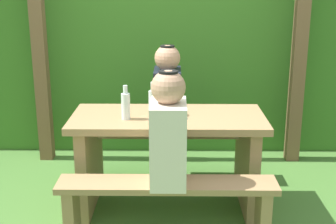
{
  "coord_description": "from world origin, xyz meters",
  "views": [
    {
      "loc": [
        0.03,
        -3.25,
        1.72
      ],
      "look_at": [
        0.0,
        0.0,
        0.77
      ],
      "focal_mm": 50.21,
      "sensor_mm": 36.0,
      "label": 1
    }
  ],
  "objects_px": {
    "person_white_shirt": "(168,132)",
    "picnic_table": "(168,146)",
    "drinking_glass": "(176,109)",
    "bench_near": "(167,201)",
    "person_black_coat": "(167,92)",
    "bottle_left": "(126,105)",
    "bottle_right": "(153,102)",
    "bench_far": "(169,144)"
  },
  "relations": [
    {
      "from": "drinking_glass",
      "to": "bottle_right",
      "type": "distance_m",
      "value": 0.18
    },
    {
      "from": "picnic_table",
      "to": "drinking_glass",
      "type": "bearing_deg",
      "value": 10.21
    },
    {
      "from": "person_white_shirt",
      "to": "picnic_table",
      "type": "bearing_deg",
      "value": 90.76
    },
    {
      "from": "picnic_table",
      "to": "drinking_glass",
      "type": "height_order",
      "value": "drinking_glass"
    },
    {
      "from": "bench_far",
      "to": "bottle_right",
      "type": "xyz_separation_m",
      "value": [
        -0.11,
        -0.51,
        0.51
      ]
    },
    {
      "from": "picnic_table",
      "to": "bench_near",
      "type": "distance_m",
      "value": 0.55
    },
    {
      "from": "picnic_table",
      "to": "drinking_glass",
      "type": "relative_size",
      "value": 16.01
    },
    {
      "from": "person_black_coat",
      "to": "bottle_left",
      "type": "distance_m",
      "value": 0.67
    },
    {
      "from": "picnic_table",
      "to": "person_black_coat",
      "type": "relative_size",
      "value": 1.95
    },
    {
      "from": "picnic_table",
      "to": "bench_far",
      "type": "xyz_separation_m",
      "value": [
        0.0,
        0.52,
        -0.18
      ]
    },
    {
      "from": "bench_far",
      "to": "person_black_coat",
      "type": "xyz_separation_m",
      "value": [
        -0.01,
        -0.0,
        0.46
      ]
    },
    {
      "from": "drinking_glass",
      "to": "bottle_left",
      "type": "relative_size",
      "value": 0.36
    },
    {
      "from": "person_black_coat",
      "to": "person_white_shirt",
      "type": "bearing_deg",
      "value": -89.05
    },
    {
      "from": "drinking_glass",
      "to": "person_white_shirt",
      "type": "bearing_deg",
      "value": -95.46
    },
    {
      "from": "bench_far",
      "to": "bottle_left",
      "type": "bearing_deg",
      "value": -115.82
    },
    {
      "from": "picnic_table",
      "to": "person_black_coat",
      "type": "distance_m",
      "value": 0.59
    },
    {
      "from": "bench_far",
      "to": "bottle_left",
      "type": "xyz_separation_m",
      "value": [
        -0.3,
        -0.61,
        0.52
      ]
    },
    {
      "from": "bench_near",
      "to": "bottle_right",
      "type": "xyz_separation_m",
      "value": [
        -0.11,
        0.53,
        0.51
      ]
    },
    {
      "from": "bench_near",
      "to": "person_white_shirt",
      "type": "height_order",
      "value": "person_white_shirt"
    },
    {
      "from": "picnic_table",
      "to": "bottle_left",
      "type": "relative_size",
      "value": 5.74
    },
    {
      "from": "picnic_table",
      "to": "bottle_right",
      "type": "xyz_separation_m",
      "value": [
        -0.11,
        0.01,
        0.34
      ]
    },
    {
      "from": "bench_near",
      "to": "person_white_shirt",
      "type": "xyz_separation_m",
      "value": [
        0.01,
        0.0,
        0.46
      ]
    },
    {
      "from": "bench_far",
      "to": "bottle_right",
      "type": "distance_m",
      "value": 0.73
    },
    {
      "from": "person_black_coat",
      "to": "drinking_glass",
      "type": "bearing_deg",
      "value": -82.4
    },
    {
      "from": "person_black_coat",
      "to": "bottle_right",
      "type": "bearing_deg",
      "value": -101.27
    },
    {
      "from": "person_black_coat",
      "to": "bottle_left",
      "type": "relative_size",
      "value": 2.95
    },
    {
      "from": "drinking_glass",
      "to": "bottle_right",
      "type": "relative_size",
      "value": 0.36
    },
    {
      "from": "bench_far",
      "to": "person_white_shirt",
      "type": "xyz_separation_m",
      "value": [
        0.01,
        -1.04,
        0.46
      ]
    },
    {
      "from": "bench_near",
      "to": "picnic_table",
      "type": "bearing_deg",
      "value": 90.0
    },
    {
      "from": "bottle_left",
      "to": "drinking_glass",
      "type": "bearing_deg",
      "value": 15.89
    },
    {
      "from": "bottle_right",
      "to": "picnic_table",
      "type": "bearing_deg",
      "value": -7.11
    },
    {
      "from": "picnic_table",
      "to": "bottle_right",
      "type": "distance_m",
      "value": 0.36
    },
    {
      "from": "bottle_left",
      "to": "bottle_right",
      "type": "height_order",
      "value": "bottle_right"
    },
    {
      "from": "person_white_shirt",
      "to": "drinking_glass",
      "type": "height_order",
      "value": "person_white_shirt"
    },
    {
      "from": "picnic_table",
      "to": "bench_far",
      "type": "distance_m",
      "value": 0.55
    },
    {
      "from": "person_black_coat",
      "to": "bench_far",
      "type": "bearing_deg",
      "value": 17.74
    },
    {
      "from": "bench_far",
      "to": "bottle_right",
      "type": "relative_size",
      "value": 5.69
    },
    {
      "from": "bench_near",
      "to": "bottle_right",
      "type": "distance_m",
      "value": 0.75
    },
    {
      "from": "bench_near",
      "to": "drinking_glass",
      "type": "relative_size",
      "value": 16.01
    },
    {
      "from": "bench_far",
      "to": "drinking_glass",
      "type": "xyz_separation_m",
      "value": [
        0.06,
        -0.51,
        0.46
      ]
    },
    {
      "from": "person_white_shirt",
      "to": "bench_near",
      "type": "bearing_deg",
      "value": -154.23
    },
    {
      "from": "picnic_table",
      "to": "bottle_right",
      "type": "relative_size",
      "value": 5.69
    }
  ]
}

